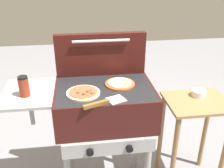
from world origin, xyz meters
The scene contains 8 objects.
grill centered at (-0.01, 0.00, 0.76)m, with size 0.96×0.53×0.90m.
grill_lid_open centered at (0.00, 0.21, 1.05)m, with size 0.63×0.08×0.30m.
pizza_cheese centered at (0.11, 0.02, 0.91)m, with size 0.20×0.20×0.04m.
pizza_pepperoni centered at (-0.14, -0.08, 0.91)m, with size 0.21×0.21×0.03m.
sauce_jar centered at (-0.49, -0.05, 0.96)m, with size 0.06×0.06×0.13m.
spatula centered at (-0.02, -0.21, 0.91)m, with size 0.26×0.15×0.02m.
prep_table centered at (0.66, 0.00, 0.53)m, with size 0.44×0.36×0.75m.
topping_bowl_near centered at (0.70, 0.07, 0.77)m, with size 0.10×0.10×0.04m.
Camera 1 is at (-0.15, -1.49, 1.64)m, focal length 41.33 mm.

